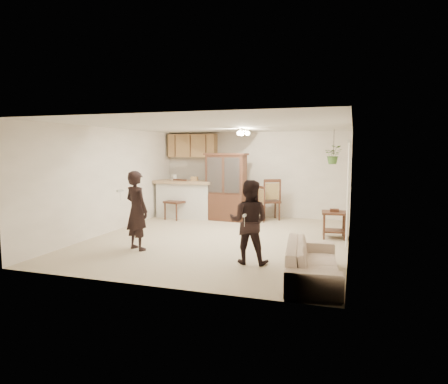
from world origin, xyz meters
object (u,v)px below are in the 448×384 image
(child, at_px, (249,225))
(chair_hutch_right, at_px, (270,208))
(china_hutch, at_px, (226,187))
(sofa, at_px, (313,257))
(chair_bar, at_px, (175,208))
(chair_hutch_left, at_px, (255,212))
(adult, at_px, (136,205))
(side_table, at_px, (334,224))

(child, relative_size, chair_hutch_right, 1.15)
(china_hutch, height_order, chair_hutch_right, china_hutch)
(sofa, xyz_separation_m, chair_bar, (-4.25, 4.23, -0.04))
(child, distance_m, chair_hutch_left, 4.05)
(adult, relative_size, child, 1.33)
(chair_bar, height_order, chair_hutch_right, chair_hutch_right)
(chair_bar, bearing_deg, sofa, -30.69)
(chair_bar, bearing_deg, chair_hutch_left, 22.16)
(adult, bearing_deg, child, -162.20)
(sofa, distance_m, china_hutch, 5.36)
(chair_hutch_left, height_order, chair_hutch_right, chair_hutch_right)
(chair_bar, distance_m, chair_hutch_right, 2.70)
(sofa, xyz_separation_m, adult, (-3.51, 0.84, 0.53))
(china_hutch, distance_m, side_table, 3.36)
(chair_hutch_left, bearing_deg, china_hutch, -127.85)
(sofa, distance_m, chair_hutch_right, 5.31)
(sofa, distance_m, adult, 3.64)
(chair_hutch_right, bearing_deg, adult, 40.38)
(child, relative_size, side_table, 2.03)
(sofa, bearing_deg, child, 56.07)
(adult, height_order, side_table, adult)
(chair_bar, xyz_separation_m, chair_hutch_left, (2.25, 0.32, -0.04))
(child, xyz_separation_m, chair_bar, (-3.09, 3.62, -0.35))
(china_hutch, bearing_deg, chair_bar, -163.46)
(adult, distance_m, chair_hutch_right, 4.62)
(chair_bar, bearing_deg, side_table, 0.24)
(sofa, height_order, side_table, sofa)
(china_hutch, bearing_deg, adult, -95.66)
(chair_bar, relative_size, chair_hutch_left, 1.16)
(side_table, bearing_deg, child, -117.74)
(child, distance_m, side_table, 2.88)
(side_table, xyz_separation_m, chair_bar, (-4.42, 1.10, 0.01))
(child, height_order, chair_bar, child)
(child, distance_m, chair_bar, 4.78)
(child, bearing_deg, adult, -7.36)
(child, xyz_separation_m, chair_hutch_right, (-0.52, 4.43, -0.35))
(side_table, height_order, chair_bar, chair_bar)
(sofa, height_order, china_hutch, china_hutch)
(china_hutch, xyz_separation_m, chair_hutch_left, (0.83, 0.02, -0.65))
(chair_bar, xyz_separation_m, chair_hutch_right, (2.57, 0.81, 0.01))
(sofa, relative_size, child, 1.39)
(sofa, bearing_deg, chair_hutch_right, 12.07)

